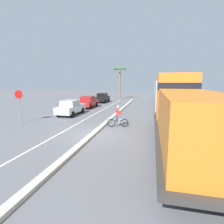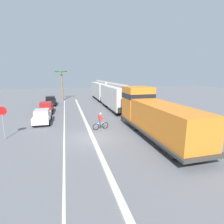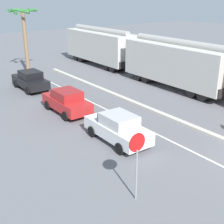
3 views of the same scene
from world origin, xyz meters
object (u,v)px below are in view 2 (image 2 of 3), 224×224
(parked_car_black, at_px, (51,101))
(palm_tree_near, at_px, (61,77))
(hopper_car_middle, at_px, (101,90))
(stop_sign, at_px, (2,116))
(parked_car_white, at_px, (42,116))
(locomotive, at_px, (153,116))
(hopper_car_lead, at_px, (116,97))
(cyclist, at_px, (100,122))
(parked_car_red, at_px, (46,107))

(parked_car_black, bearing_deg, palm_tree_near, 70.41)
(hopper_car_middle, xyz_separation_m, stop_sign, (-12.98, -21.65, -0.05))
(parked_car_white, height_order, parked_car_black, same)
(locomotive, relative_size, parked_car_white, 2.76)
(parked_car_black, bearing_deg, stop_sign, -98.72)
(hopper_car_lead, xyz_separation_m, stop_sign, (-12.98, -10.05, -0.05))
(cyclist, bearing_deg, palm_tree_near, 100.18)
(palm_tree_near, bearing_deg, hopper_car_middle, -6.46)
(hopper_car_middle, distance_m, parked_car_red, 15.62)
(locomotive, height_order, hopper_car_middle, locomotive)
(hopper_car_lead, height_order, cyclist, hopper_car_lead)
(locomotive, distance_m, hopper_car_middle, 23.76)
(parked_car_red, distance_m, parked_car_black, 6.73)
(locomotive, distance_m, palm_tree_near, 26.26)
(stop_sign, bearing_deg, hopper_car_lead, 37.74)
(locomotive, relative_size, hopper_car_middle, 1.10)
(stop_sign, bearing_deg, palm_tree_near, 78.45)
(locomotive, bearing_deg, hopper_car_middle, 90.00)
(parked_car_red, distance_m, palm_tree_near, 13.23)
(parked_car_white, bearing_deg, parked_car_black, 89.79)
(hopper_car_middle, xyz_separation_m, parked_car_red, (-10.54, -11.46, -1.26))
(parked_car_black, bearing_deg, hopper_car_lead, -33.49)
(hopper_car_lead, bearing_deg, palm_tree_near, 123.68)
(parked_car_black, relative_size, cyclist, 2.46)
(locomotive, xyz_separation_m, parked_car_red, (-10.54, 12.29, -0.98))
(hopper_car_middle, height_order, parked_car_red, hopper_car_middle)
(stop_sign, bearing_deg, parked_car_red, 76.52)
(hopper_car_middle, height_order, parked_car_white, hopper_car_middle)
(parked_car_black, bearing_deg, cyclist, -69.91)
(hopper_car_lead, relative_size, cyclist, 6.18)
(parked_car_red, height_order, palm_tree_near, palm_tree_near)
(parked_car_black, distance_m, stop_sign, 17.15)
(hopper_car_lead, bearing_deg, cyclist, -115.02)
(stop_sign, relative_size, palm_tree_near, 0.44)
(hopper_car_lead, relative_size, parked_car_black, 2.51)
(cyclist, bearing_deg, stop_sign, -176.05)
(hopper_car_middle, xyz_separation_m, cyclist, (-4.41, -21.05, -1.26))
(parked_car_red, bearing_deg, palm_tree_near, 80.06)
(parked_car_white, bearing_deg, cyclist, -33.49)
(hopper_car_lead, xyz_separation_m, cyclist, (-4.41, -9.45, -1.26))
(parked_car_white, relative_size, cyclist, 2.45)
(parked_car_red, bearing_deg, locomotive, -49.40)
(hopper_car_lead, height_order, stop_sign, hopper_car_lead)
(stop_sign, xyz_separation_m, palm_tree_near, (4.62, 22.59, 2.85))
(parked_car_black, height_order, stop_sign, stop_sign)
(hopper_car_lead, bearing_deg, stop_sign, -142.26)
(parked_car_white, xyz_separation_m, stop_sign, (-2.55, -4.57, 1.21))
(cyclist, distance_m, stop_sign, 8.67)
(palm_tree_near, bearing_deg, parked_car_white, -96.54)
(parked_car_red, bearing_deg, hopper_car_lead, -0.74)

